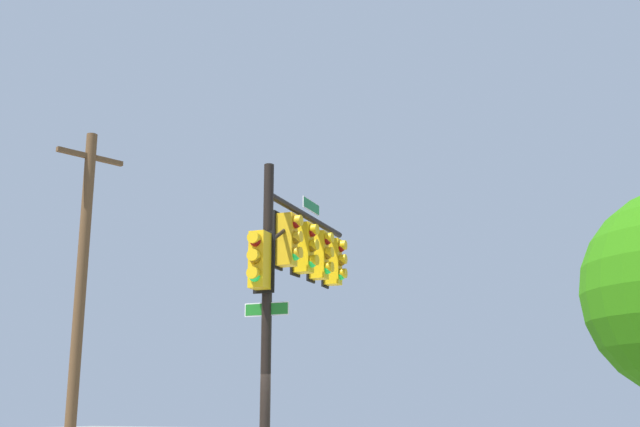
{
  "coord_description": "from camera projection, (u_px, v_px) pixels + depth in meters",
  "views": [
    {
      "loc": [
        -12.94,
        -7.85,
        1.85
      ],
      "look_at": [
        1.33,
        -0.47,
        5.88
      ],
      "focal_mm": 44.0,
      "sensor_mm": 36.0,
      "label": 1
    }
  ],
  "objects": [
    {
      "name": "utility_pole",
      "position": [
        80.0,
        298.0,
        19.06
      ],
      "size": [
        1.74,
        0.7,
        8.71
      ],
      "color": "brown",
      "rests_on": "ground_plane"
    },
    {
      "name": "signal_pole_assembly",
      "position": [
        296.0,
        268.0,
        16.59
      ],
      "size": [
        4.74,
        1.07,
        6.66
      ],
      "color": "black",
      "rests_on": "ground_plane"
    }
  ]
}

